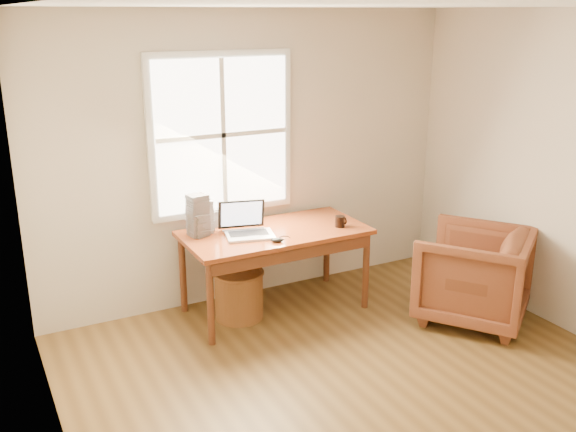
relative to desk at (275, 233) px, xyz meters
name	(u,v)px	position (x,y,z in m)	size (l,w,h in m)	color
room_shell	(387,220)	(-0.02, -1.64, 0.59)	(4.04, 4.54, 2.64)	brown
desk	(275,233)	(0.00, 0.00, 0.00)	(1.60, 0.80, 0.04)	brown
armchair	(473,275)	(1.43, -0.95, -0.32)	(0.87, 0.89, 0.81)	brown
wicker_stool	(239,295)	(-0.35, 0.00, -0.52)	(0.42, 0.42, 0.42)	brown
laptop	(250,222)	(-0.26, -0.05, 0.15)	(0.35, 0.37, 0.26)	silver
mouse	(277,240)	(-0.11, -0.28, 0.04)	(0.10, 0.06, 0.03)	black
coffee_mug	(340,221)	(0.56, -0.18, 0.07)	(0.09, 0.09, 0.10)	black
cd_stack_a	(203,217)	(-0.57, 0.23, 0.16)	(0.15, 0.13, 0.29)	silver
cd_stack_b	(199,224)	(-0.63, 0.17, 0.12)	(0.13, 0.12, 0.20)	#27262B
cd_stack_c	(198,215)	(-0.63, 0.18, 0.20)	(0.16, 0.14, 0.36)	#92929E
cd_stack_d	(210,218)	(-0.46, 0.35, 0.10)	(0.13, 0.11, 0.16)	silver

